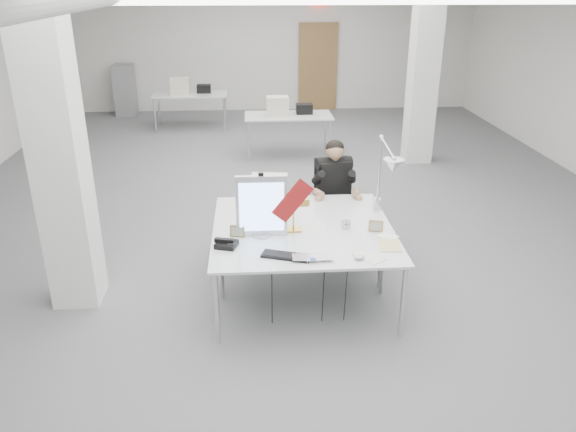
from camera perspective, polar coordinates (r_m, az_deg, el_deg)
name	(u,v)px	position (r m, az deg, el deg)	size (l,w,h in m)	color
room_shell	(291,93)	(7.47, 0.29, 12.38)	(10.04, 14.04, 3.24)	#58585B
desk_main	(307,248)	(5.26, 1.95, -3.30)	(1.80, 0.90, 0.03)	silver
desk_second	(299,212)	(6.07, 1.11, 0.46)	(1.80, 0.90, 0.03)	silver
bg_desk_a	(288,116)	(10.47, 0.04, 10.15)	(1.60, 0.80, 0.03)	silver
bg_desk_b	(190,94)	(12.67, -9.92, 12.07)	(1.60, 0.80, 0.03)	silver
filing_cabinet	(125,90)	(14.37, -16.24, 12.21)	(0.45, 0.55, 1.20)	gray
office_chair	(333,201)	(6.86, 4.56, 1.55)	(0.56, 0.56, 1.14)	black
seated_person	(334,176)	(6.70, 4.71, 4.02)	(0.51, 0.64, 0.97)	black
monitor	(262,206)	(5.37, -2.71, 1.01)	(0.49, 0.05, 0.61)	silver
pennant	(293,201)	(5.33, 0.48, 1.56)	(0.43, 0.01, 0.18)	maroon
keyboard	(286,256)	(5.06, -0.16, -4.09)	(0.45, 0.15, 0.02)	black
laptop	(313,261)	(4.98, 2.56, -4.56)	(0.36, 0.23, 0.03)	silver
mouse	(359,257)	(5.05, 7.27, -4.20)	(0.10, 0.06, 0.04)	#A8A8AC
bankers_lamp	(293,213)	(5.51, 0.56, 0.31)	(0.34, 0.13, 0.38)	#B57D38
desk_phone	(227,244)	(5.27, -6.26, -2.89)	(0.19, 0.17, 0.05)	black
picture_frame_left	(237,231)	(5.45, -5.19, -1.55)	(0.15, 0.01, 0.11)	olive
picture_frame_right	(376,226)	(5.61, 8.92, -1.02)	(0.15, 0.01, 0.11)	#B47B4D
desk_clock	(346,224)	(5.64, 5.90, -0.81)	(0.10, 0.10, 0.03)	#B2B2B7
paper_stack_a	(369,257)	(5.11, 8.27, -4.13)	(0.19, 0.27, 0.01)	silver
paper_stack_b	(389,245)	(5.36, 10.26, -2.95)	(0.20, 0.28, 0.01)	#DCC483
paper_stack_c	(388,236)	(5.54, 10.11, -2.05)	(0.18, 0.13, 0.01)	white
beige_monitor	(269,194)	(6.02, -1.98, 2.24)	(0.39, 0.37, 0.37)	beige
architect_lamp	(385,179)	(5.80, 9.79, 3.77)	(0.23, 0.68, 0.87)	silver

